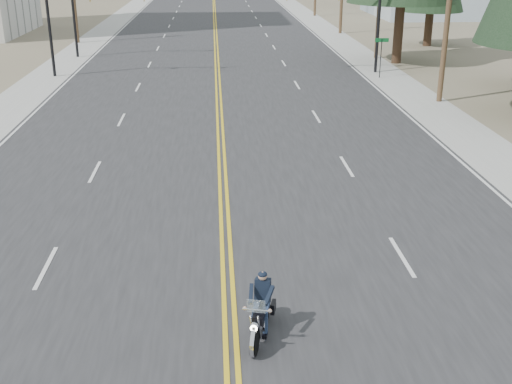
% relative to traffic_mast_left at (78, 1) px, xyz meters
% --- Properties ---
extents(ground_plane, '(400.00, 400.00, 0.00)m').
position_rel_traffic_mast_left_xyz_m(ground_plane, '(8.98, -32.00, -4.94)').
color(ground_plane, '#776D56').
rests_on(ground_plane, ground).
extents(road, '(20.00, 200.00, 0.01)m').
position_rel_traffic_mast_left_xyz_m(road, '(8.98, 38.00, -4.93)').
color(road, '#303033').
rests_on(road, ground).
extents(sidewalk_left, '(3.00, 200.00, 0.01)m').
position_rel_traffic_mast_left_xyz_m(sidewalk_left, '(-2.52, 38.00, -4.93)').
color(sidewalk_left, '#A5A5A0').
rests_on(sidewalk_left, ground).
extents(sidewalk_right, '(3.00, 200.00, 0.01)m').
position_rel_traffic_mast_left_xyz_m(sidewalk_right, '(20.48, 38.00, -4.93)').
color(sidewalk_right, '#A5A5A0').
rests_on(sidewalk_right, ground).
extents(traffic_mast_left, '(7.10, 0.26, 7.00)m').
position_rel_traffic_mast_left_xyz_m(traffic_mast_left, '(0.00, 0.00, 0.00)').
color(traffic_mast_left, black).
rests_on(traffic_mast_left, ground).
extents(street_sign, '(0.90, 0.06, 2.62)m').
position_rel_traffic_mast_left_xyz_m(street_sign, '(19.78, -2.00, -3.13)').
color(street_sign, black).
rests_on(street_sign, ground).
extents(motorcyclist, '(1.29, 2.09, 1.52)m').
position_rel_traffic_mast_left_xyz_m(motorcyclist, '(9.66, -31.68, -4.18)').
color(motorcyclist, black).
rests_on(motorcyclist, ground).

